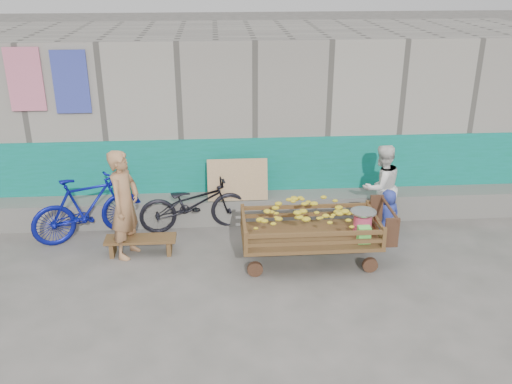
{
  "coord_description": "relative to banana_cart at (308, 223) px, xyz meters",
  "views": [
    {
      "loc": [
        -0.03,
        -6.58,
        4.28
      ],
      "look_at": [
        0.53,
        1.2,
        1.0
      ],
      "focal_mm": 40.0,
      "sensor_mm": 36.0,
      "label": 1
    }
  ],
  "objects": [
    {
      "name": "woman",
      "position": [
        1.39,
        1.1,
        0.09
      ],
      "size": [
        0.86,
        0.77,
        1.44
      ],
      "primitive_type": "imported",
      "rotation": [
        0.0,
        0.0,
        3.53
      ],
      "color": "white",
      "rests_on": "ground"
    },
    {
      "name": "bicycle_blue",
      "position": [
        -3.37,
        1.01,
        -0.1
      ],
      "size": [
        1.83,
        1.19,
        1.07
      ],
      "primitive_type": "imported",
      "rotation": [
        0.0,
        0.0,
        2.0
      ],
      "color": "navy",
      "rests_on": "ground"
    },
    {
      "name": "banana_cart",
      "position": [
        0.0,
        0.0,
        0.0
      ],
      "size": [
        2.19,
        1.0,
        0.94
      ],
      "color": "brown",
      "rests_on": "ground"
    },
    {
      "name": "ground",
      "position": [
        -1.27,
        -0.84,
        -0.63
      ],
      "size": [
        80.0,
        80.0,
        0.0
      ],
      "primitive_type": "plane",
      "color": "#52504B",
      "rests_on": "ground"
    },
    {
      "name": "vendor_man",
      "position": [
        -2.68,
        0.41,
        0.21
      ],
      "size": [
        0.59,
        0.72,
        1.68
      ],
      "primitive_type": "imported",
      "rotation": [
        0.0,
        0.0,
        1.21
      ],
      "color": "#A8764E",
      "rests_on": "ground"
    },
    {
      "name": "child",
      "position": [
        1.39,
        0.63,
        -0.21
      ],
      "size": [
        0.47,
        0.36,
        0.85
      ],
      "primitive_type": "imported",
      "rotation": [
        0.0,
        0.0,
        3.39
      ],
      "color": "#2A3899",
      "rests_on": "ground"
    },
    {
      "name": "bicycle_dark",
      "position": [
        -1.71,
        1.21,
        -0.16
      ],
      "size": [
        1.86,
        0.89,
        0.94
      ],
      "primitive_type": "imported",
      "rotation": [
        0.0,
        0.0,
        1.73
      ],
      "color": "black",
      "rests_on": "ground"
    },
    {
      "name": "bench",
      "position": [
        -2.5,
        0.43,
        -0.44
      ],
      "size": [
        1.08,
        0.32,
        0.27
      ],
      "color": "brown",
      "rests_on": "ground"
    },
    {
      "name": "building_wall",
      "position": [
        -1.27,
        3.21,
        0.83
      ],
      "size": [
        12.0,
        3.5,
        3.0
      ],
      "color": "gray",
      "rests_on": "ground"
    }
  ]
}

